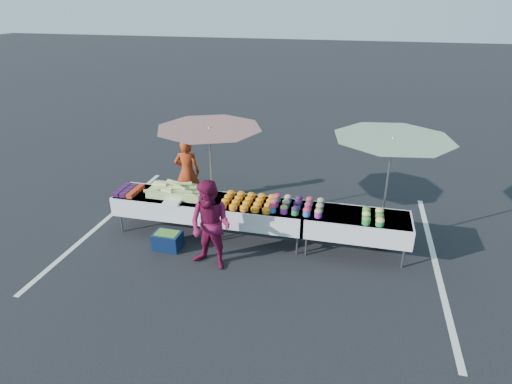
% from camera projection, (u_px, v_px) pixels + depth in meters
% --- Properties ---
extents(ground, '(80.00, 80.00, 0.00)m').
position_uv_depth(ground, '(256.00, 240.00, 8.09)').
color(ground, black).
extents(stripe_left, '(0.10, 5.00, 0.00)m').
position_uv_depth(stripe_left, '(105.00, 221.00, 8.77)').
color(stripe_left, silver).
rests_on(stripe_left, ground).
extents(stripe_right, '(0.10, 5.00, 0.00)m').
position_uv_depth(stripe_right, '(435.00, 262.00, 7.41)').
color(stripe_right, silver).
rests_on(stripe_right, ground).
extents(table_left, '(1.86, 0.81, 0.75)m').
position_uv_depth(table_left, '(165.00, 202.00, 8.23)').
color(table_left, white).
rests_on(table_left, ground).
extents(table_center, '(1.86, 0.81, 0.75)m').
position_uv_depth(table_center, '(256.00, 213.00, 7.84)').
color(table_center, white).
rests_on(table_center, ground).
extents(table_right, '(1.86, 0.81, 0.75)m').
position_uv_depth(table_right, '(356.00, 224.00, 7.46)').
color(table_right, white).
rests_on(table_right, ground).
extents(berry_punnets, '(0.40, 0.54, 0.08)m').
position_uv_depth(berry_punnets, '(129.00, 190.00, 8.24)').
color(berry_punnets, black).
rests_on(berry_punnets, table_left).
extents(corn_pile, '(1.16, 0.57, 0.26)m').
position_uv_depth(corn_pile, '(177.00, 191.00, 8.10)').
color(corn_pile, '#B2DF72').
rests_on(corn_pile, table_left).
extents(plastic_bags, '(0.30, 0.25, 0.05)m').
position_uv_depth(plastic_bags, '(173.00, 202.00, 7.82)').
color(plastic_bags, white).
rests_on(plastic_bags, table_left).
extents(carrot_bowls, '(0.95, 0.69, 0.11)m').
position_uv_depth(carrot_bowls, '(248.00, 201.00, 7.78)').
color(carrot_bowls, orange).
rests_on(carrot_bowls, table_center).
extents(potato_cups, '(0.94, 0.58, 0.16)m').
position_uv_depth(potato_cups, '(297.00, 205.00, 7.58)').
color(potato_cups, blue).
rests_on(potato_cups, table_right).
extents(bean_baskets, '(0.36, 0.50, 0.15)m').
position_uv_depth(bean_baskets, '(373.00, 216.00, 7.22)').
color(bean_baskets, '#208339').
rests_on(bean_baskets, table_right).
extents(vendor, '(0.59, 0.45, 1.47)m').
position_uv_depth(vendor, '(187.00, 172.00, 9.23)').
color(vendor, '#A73413').
rests_on(vendor, ground).
extents(customer, '(0.87, 0.75, 1.56)m').
position_uv_depth(customer, '(211.00, 226.00, 7.00)').
color(customer, maroon).
rests_on(customer, ground).
extents(umbrella_left, '(2.01, 2.01, 2.03)m').
position_uv_depth(umbrella_left, '(210.00, 137.00, 7.88)').
color(umbrella_left, black).
rests_on(umbrella_left, ground).
extents(umbrella_right, '(2.45, 2.45, 2.08)m').
position_uv_depth(umbrella_right, '(392.00, 148.00, 7.17)').
color(umbrella_right, black).
rests_on(umbrella_right, ground).
extents(storage_bin, '(0.50, 0.36, 0.32)m').
position_uv_depth(storage_bin, '(168.00, 240.00, 7.76)').
color(storage_bin, '#0B1A3A').
rests_on(storage_bin, ground).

